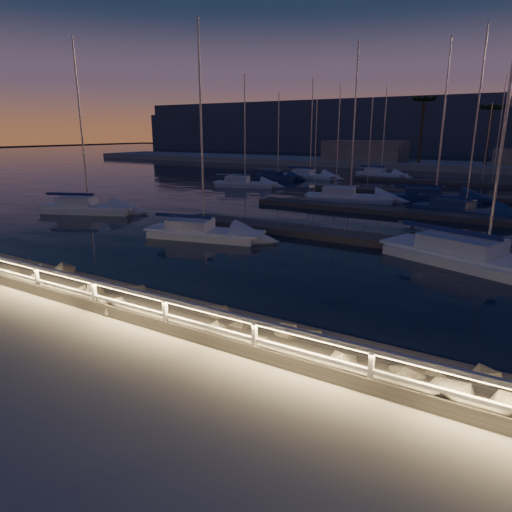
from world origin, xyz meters
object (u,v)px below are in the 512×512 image
object	(u,v)px
sailboat_l	(462,210)
sailboat_m	(380,173)
sailboat_g	(432,196)
sailboat_b	(201,231)
sailboat_d	(480,257)
sailboat_a	(86,207)
sailboat_i	(277,176)
guard_rail	(138,299)
sailboat_e	(243,183)
sailboat_f	(348,196)
sailboat_n	(309,175)

from	to	relation	value
sailboat_l	sailboat_m	xyz separation A→B (m)	(-14.40, 26.68, 0.03)
sailboat_m	sailboat_g	bearing A→B (deg)	-52.70
sailboat_b	sailboat_d	xyz separation A→B (m)	(14.87, 2.09, 0.05)
sailboat_a	sailboat_b	size ratio (longest dim) A/B	1.06
sailboat_i	sailboat_m	bearing A→B (deg)	45.86
sailboat_b	sailboat_i	size ratio (longest dim) A/B	1.09
guard_rail	sailboat_b	size ratio (longest dim) A/B	3.64
sailboat_a	sailboat_i	xyz separation A→B (m)	(0.01, 30.59, -0.04)
sailboat_e	guard_rail	bearing A→B (deg)	-78.11
sailboat_l	sailboat_m	size ratio (longest dim) A/B	1.12
sailboat_g	sailboat_i	bearing A→B (deg)	137.14
sailboat_a	sailboat_d	distance (m)	27.94
sailboat_f	sailboat_i	distance (m)	20.70
sailboat_b	sailboat_e	bearing A→B (deg)	104.68
sailboat_n	sailboat_d	bearing A→B (deg)	-51.40
sailboat_d	sailboat_g	world-z (taller)	sailboat_d
sailboat_l	sailboat_a	bearing A→B (deg)	-133.14
guard_rail	sailboat_g	world-z (taller)	sailboat_g
guard_rail	sailboat_e	bearing A→B (deg)	118.52
guard_rail	sailboat_d	bearing A→B (deg)	60.89
sailboat_f	sailboat_m	world-z (taller)	sailboat_f
sailboat_b	sailboat_m	world-z (taller)	sailboat_b
sailboat_n	sailboat_f	bearing A→B (deg)	-52.65
guard_rail	sailboat_g	size ratio (longest dim) A/B	3.16
sailboat_g	sailboat_m	bearing A→B (deg)	100.27
sailboat_d	sailboat_e	xyz separation A→B (m)	(-26.75, 20.78, -0.03)
sailboat_b	sailboat_m	xyz separation A→B (m)	(-2.29, 43.07, 0.02)
sailboat_m	sailboat_n	xyz separation A→B (m)	(-7.54, -7.20, -0.00)
sailboat_f	sailboat_l	distance (m)	10.27
sailboat_m	sailboat_l	bearing A→B (deg)	-52.80
sailboat_d	sailboat_a	bearing A→B (deg)	-160.28
guard_rail	sailboat_i	size ratio (longest dim) A/B	3.96
guard_rail	sailboat_g	bearing A→B (deg)	87.30
sailboat_f	sailboat_i	size ratio (longest dim) A/B	1.23
sailboat_b	sailboat_i	bearing A→B (deg)	98.94
sailboat_d	sailboat_f	world-z (taller)	sailboat_d
sailboat_d	sailboat_e	size ratio (longest dim) A/B	1.38
sailboat_b	sailboat_d	size ratio (longest dim) A/B	0.72
sailboat_i	sailboat_n	size ratio (longest dim) A/B	0.86
sailboat_i	sailboat_m	size ratio (longest dim) A/B	0.93
sailboat_i	sailboat_n	distance (m)	4.45
sailboat_e	sailboat_l	size ratio (longest dim) A/B	0.90
sailboat_i	sailboat_d	bearing A→B (deg)	-45.45
sailboat_f	sailboat_i	bearing A→B (deg)	121.78
sailboat_e	sailboat_l	world-z (taller)	sailboat_l
sailboat_a	sailboat_i	bearing A→B (deg)	66.87
sailboat_l	sailboat_g	bearing A→B (deg)	135.57
sailboat_l	sailboat_d	bearing A→B (deg)	-61.60
sailboat_d	sailboat_g	xyz separation A→B (m)	(-6.18, 20.74, -0.04)
sailboat_d	sailboat_f	size ratio (longest dim) A/B	1.23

